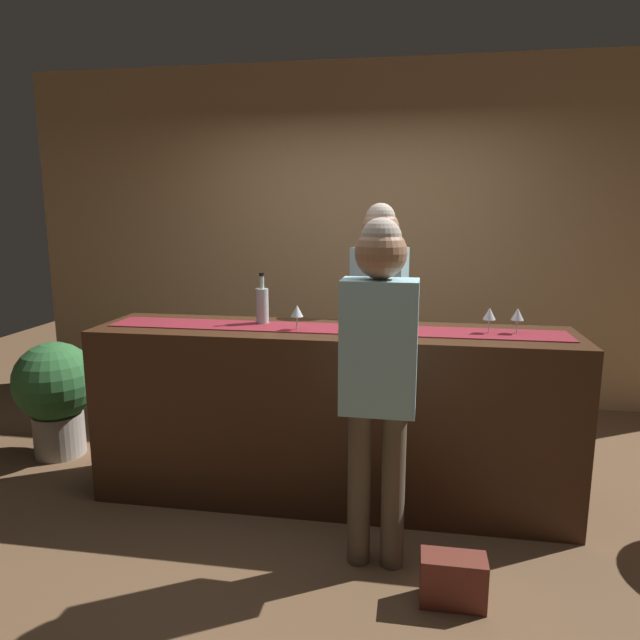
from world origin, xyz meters
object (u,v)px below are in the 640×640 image
(wine_glass_mid_counter, at_px, (489,315))
(wine_bottle_amber, at_px, (389,309))
(potted_plant_tall, at_px, (56,390))
(wine_glass_near_customer, at_px, (517,315))
(handbag, at_px, (453,580))
(bartender, at_px, (379,305))
(wine_glass_far_end, at_px, (297,312))
(wine_bottle_clear, at_px, (262,305))
(customer_sipping, at_px, (379,360))

(wine_glass_mid_counter, bearing_deg, wine_bottle_amber, 176.37)
(potted_plant_tall, bearing_deg, wine_glass_near_customer, -4.86)
(wine_glass_near_customer, bearing_deg, potted_plant_tall, 175.14)
(wine_glass_mid_counter, bearing_deg, handbag, -103.11)
(bartender, xyz_separation_m, potted_plant_tall, (-2.18, -0.30, -0.61))
(wine_bottle_amber, height_order, wine_glass_far_end, wine_bottle_amber)
(wine_bottle_clear, xyz_separation_m, wine_glass_near_customer, (1.43, -0.05, -0.01))
(wine_glass_mid_counter, relative_size, handbag, 0.51)
(wine_glass_far_end, bearing_deg, wine_glass_mid_counter, 4.60)
(customer_sipping, distance_m, potted_plant_tall, 2.49)
(wine_glass_near_customer, height_order, potted_plant_tall, wine_glass_near_customer)
(wine_glass_near_customer, distance_m, bartender, 0.96)
(wine_glass_mid_counter, relative_size, potted_plant_tall, 0.18)
(wine_bottle_clear, height_order, handbag, wine_bottle_clear)
(wine_bottle_amber, relative_size, wine_glass_near_customer, 2.10)
(handbag, bearing_deg, bartender, 106.66)
(bartender, distance_m, potted_plant_tall, 2.28)
(wine_bottle_clear, distance_m, customer_sipping, 1.01)
(wine_glass_near_customer, height_order, wine_glass_mid_counter, same)
(wine_glass_far_end, bearing_deg, potted_plant_tall, 168.93)
(wine_bottle_amber, xyz_separation_m, wine_bottle_clear, (-0.74, 0.03, 0.00))
(wine_bottle_amber, distance_m, wine_glass_far_end, 0.52)
(wine_glass_far_end, xyz_separation_m, handbag, (0.84, -0.78, -1.01))
(wine_bottle_amber, bearing_deg, bartender, 99.63)
(wine_glass_mid_counter, height_order, potted_plant_tall, wine_glass_mid_counter)
(wine_glass_near_customer, distance_m, potted_plant_tall, 3.04)
(wine_bottle_clear, bearing_deg, wine_bottle_amber, -2.40)
(handbag, bearing_deg, wine_bottle_amber, 110.59)
(wine_bottle_amber, height_order, handbag, wine_bottle_amber)
(wine_glass_mid_counter, bearing_deg, bartender, 138.05)
(wine_bottle_clear, bearing_deg, bartender, 37.55)
(wine_glass_mid_counter, height_order, customer_sipping, customer_sipping)
(wine_glass_near_customer, bearing_deg, bartender, 144.43)
(wine_bottle_amber, xyz_separation_m, wine_glass_near_customer, (0.69, -0.02, -0.01))
(wine_glass_near_customer, height_order, bartender, bartender)
(wine_bottle_amber, distance_m, potted_plant_tall, 2.38)
(wine_bottle_amber, bearing_deg, customer_sipping, -91.21)
(wine_bottle_amber, relative_size, customer_sipping, 0.18)
(wine_bottle_amber, height_order, customer_sipping, customer_sipping)
(wine_bottle_clear, height_order, bartender, bartender)
(bartender, bearing_deg, potted_plant_tall, 21.02)
(wine_bottle_amber, xyz_separation_m, bartender, (-0.09, 0.53, -0.06))
(wine_glass_mid_counter, bearing_deg, potted_plant_tall, 174.67)
(wine_bottle_clear, relative_size, bartender, 0.18)
(wine_glass_far_end, distance_m, customer_sipping, 0.74)
(potted_plant_tall, distance_m, handbag, 2.86)
(wine_bottle_clear, bearing_deg, potted_plant_tall, 172.66)
(wine_glass_near_customer, xyz_separation_m, potted_plant_tall, (-2.95, 0.25, -0.66))
(wine_glass_near_customer, bearing_deg, handbag, -111.70)
(wine_bottle_amber, distance_m, handbag, 1.40)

